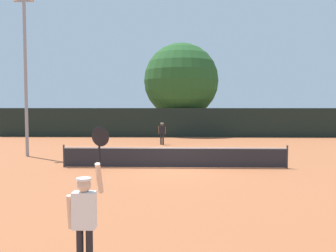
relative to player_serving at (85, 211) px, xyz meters
The scene contains 9 objects.
ground_plane 10.70m from the player_serving, 82.40° to the left, with size 120.00×120.00×0.00m, color #9E5633.
tennis_net 10.65m from the player_serving, 82.40° to the left, with size 10.53×0.08×1.07m.
perimeter_fence 26.83m from the player_serving, 86.99° to the left, with size 33.77×0.12×2.68m, color black.
player_serving is the anchor object (origin of this frame).
player_receiving 20.34m from the player_serving, 88.92° to the left, with size 0.57×0.24×1.62m.
tennis_ball 12.36m from the player_serving, 72.79° to the left, with size 0.07×0.07×0.07m, color #CCE033.
light_pole 16.22m from the player_serving, 116.77° to the left, with size 1.18×0.28×9.04m.
large_tree 30.52m from the player_serving, 86.40° to the left, with size 7.57×7.57×9.24m.
parked_car_near 35.99m from the player_serving, 101.15° to the left, with size 2.10×4.29×1.69m.
Camera 1 is at (0.15, -16.30, 2.90)m, focal length 37.56 mm.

